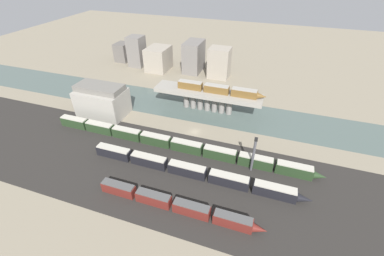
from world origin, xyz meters
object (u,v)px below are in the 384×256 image
(train_on_bridge, at_px, (220,89))
(signal_tower, at_px, (253,154))
(train_yard_far, at_px, (174,144))
(train_yard_near, at_px, (176,205))
(train_yard_mid, at_px, (192,171))
(warehouse_building, at_px, (102,100))

(train_on_bridge, height_order, signal_tower, signal_tower)
(train_yard_far, bearing_deg, train_yard_near, -66.63)
(train_yard_mid, bearing_deg, signal_tower, 26.17)
(train_yard_near, height_order, train_yard_far, train_yard_far)
(train_yard_mid, height_order, train_yard_far, train_yard_far)
(train_yard_near, relative_size, train_yard_mid, 0.68)
(train_yard_far, relative_size, warehouse_building, 4.91)
(train_yard_near, xyz_separation_m, train_yard_far, (-10.70, 24.77, 0.21))
(train_yard_mid, distance_m, signal_tower, 20.18)
(train_on_bridge, relative_size, train_yard_near, 0.79)
(signal_tower, bearing_deg, train_yard_near, -127.80)
(warehouse_building, bearing_deg, train_yard_far, -18.30)
(train_on_bridge, relative_size, signal_tower, 2.89)
(train_on_bridge, distance_m, train_yard_near, 55.80)
(train_yard_mid, bearing_deg, train_on_bridge, 92.18)
(train_yard_mid, bearing_deg, train_yard_near, -89.11)
(train_yard_mid, bearing_deg, warehouse_building, 154.14)
(train_yard_near, height_order, signal_tower, signal_tower)
(train_yard_near, bearing_deg, train_yard_mid, 90.89)
(train_on_bridge, bearing_deg, train_yard_near, -88.14)
(train_on_bridge, xyz_separation_m, train_yard_far, (-8.92, -30.23, -9.03))
(train_on_bridge, height_order, train_yard_mid, train_on_bridge)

